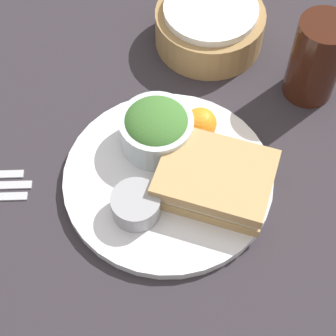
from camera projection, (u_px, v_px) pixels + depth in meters
The scene contains 8 objects.
ground_plane at pixel (168, 181), 0.78m from camera, with size 4.00×4.00×0.00m, color #2D282D.
plate at pixel (168, 179), 0.78m from camera, with size 0.29×0.29×0.01m, color silver.
sandwich at pixel (214, 182), 0.74m from camera, with size 0.15×0.12×0.04m.
salad_bowl at pixel (156, 128), 0.77m from camera, with size 0.10×0.10×0.06m.
dressing_cup at pixel (136, 205), 0.73m from camera, with size 0.07×0.07×0.03m, color #99999E.
orange_wedge at pixel (200, 124), 0.79m from camera, with size 0.05×0.05×0.05m, color orange.
drink_glass at pixel (316, 59), 0.81m from camera, with size 0.08×0.08×0.14m, color #38190F.
bread_basket at pixel (210, 25), 0.90m from camera, with size 0.17×0.17×0.07m.
Camera 1 is at (0.11, -0.38, 0.67)m, focal length 60.00 mm.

